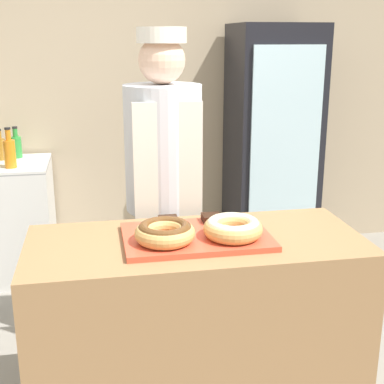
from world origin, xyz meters
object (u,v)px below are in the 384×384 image
Objects in this scene: bottle_green_b at (16,146)px; brownie_back_right at (212,218)px; bottle_amber at (0,148)px; brownie_back_left at (168,221)px; bottle_orange at (10,152)px; beverage_fridge at (272,146)px; donut_chocolate_glaze at (165,232)px; baker_person at (164,194)px; donut_light_glaze at (233,227)px; serving_tray at (196,237)px.

brownie_back_right is at bearing -59.45° from bottle_green_b.
bottle_amber is (-0.10, -0.05, -0.00)m from bottle_green_b.
bottle_orange is (-0.87, 1.48, 0.03)m from brownie_back_left.
brownie_back_left is 0.20m from brownie_back_right.
bottle_orange reaches higher than brownie_back_right.
brownie_back_right is 2.09m from bottle_green_b.
bottle_orange is (-0.00, -0.32, 0.02)m from bottle_green_b.
bottle_green_b is at bearing 89.55° from bottle_orange.
beverage_fridge reaches higher than brownie_back_right.
beverage_fridge reaches higher than donut_chocolate_glaze.
bottle_orange is at bearing 130.49° from baker_person.
donut_chocolate_glaze and donut_light_glaze have the same top height.
donut_light_glaze is at bearing -72.05° from baker_person.
donut_light_glaze is at bearing -78.08° from brownie_back_right.
brownie_back_right is at bearing -56.26° from bottle_amber.
bottle_orange reaches higher than bottle_amber.
serving_tray is at bearing 156.15° from donut_light_glaze.
beverage_fridge is at bearing 62.79° from brownie_back_right.
baker_person reaches higher than bottle_amber.
donut_light_glaze is (0.14, -0.06, 0.06)m from serving_tray.
brownie_back_right is 0.37× the size of bottle_amber.
donut_chocolate_glaze is at bearing -101.92° from brownie_back_left.
brownie_back_right is 0.45m from baker_person.
brownie_back_right is 2.10m from bottle_amber.
bottle_green_b is (-0.96, 1.95, 0.04)m from serving_tray.
serving_tray is 2.00m from beverage_fridge.
brownie_back_left is at bearing -95.00° from baker_person.
bottle_green_b is at bearing 120.55° from brownie_back_right.
brownie_back_right is at bearing -69.19° from baker_person.
bottle_green_b reaches higher than bottle_amber.
brownie_back_left is at bearing 180.00° from brownie_back_right.
beverage_fridge reaches higher than bottle_amber.
baker_person is at bearing -52.81° from bottle_amber.
baker_person reaches higher than serving_tray.
serving_tray is at bearing -83.80° from baker_person.
brownie_back_left and brownie_back_right have the same top height.
brownie_back_left is (-0.10, 0.15, 0.03)m from serving_tray.
beverage_fridge reaches higher than donut_light_glaze.
donut_chocolate_glaze is at bearing 180.00° from donut_light_glaze.
beverage_fridge reaches higher than bottle_green_b.
beverage_fridge is (1.03, 1.62, -0.02)m from brownie_back_left.
brownie_back_left is (-0.24, 0.21, -0.03)m from donut_light_glaze.
serving_tray is 0.16m from donut_light_glaze.
serving_tray is 7.41× the size of brownie_back_left.
bottle_green_b is at bearing 115.71° from brownie_back_left.
bottle_green_b is at bearing 116.37° from serving_tray.
bottle_orange is at bearing -90.45° from bottle_green_b.
bottle_orange reaches higher than serving_tray.
donut_chocolate_glaze is 0.14× the size of beverage_fridge.
serving_tray is 0.18m from brownie_back_left.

